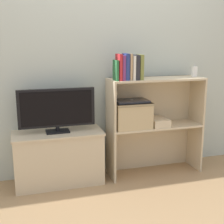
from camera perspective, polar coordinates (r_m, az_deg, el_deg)
ground_plane at (r=3.15m, az=0.85°, el=-12.88°), size 16.00×16.00×0.00m
wall_back at (r=3.22m, az=-1.23°, el=9.89°), size 10.00×0.05×2.40m
tv_stand at (r=3.11m, az=-9.71°, el=-8.20°), size 0.85×0.38×0.52m
tv at (r=2.97m, az=-10.06°, el=0.54°), size 0.72×0.14×0.42m
bookshelf_lower_tier at (r=3.38m, az=7.29°, el=-5.21°), size 0.97×0.32×0.52m
bookshelf_upper_tier at (r=3.25m, az=7.55°, el=3.19°), size 0.97×0.32×0.49m
book_forest at (r=2.95m, az=0.68°, el=7.64°), size 0.02×0.13×0.19m
book_crimson at (r=2.95m, az=1.26°, el=8.19°), size 0.03×0.15×0.25m
book_plum at (r=2.96m, az=1.87°, el=8.08°), size 0.03×0.14×0.23m
book_navy at (r=2.97m, az=2.54°, el=8.25°), size 0.04×0.13×0.25m
book_tan at (r=2.99m, az=3.21°, el=8.24°), size 0.02×0.12×0.25m
book_ivory at (r=3.00m, az=3.73°, el=8.06°), size 0.02×0.14×0.23m
book_charcoal at (r=3.01m, az=4.34°, el=8.15°), size 0.04×0.15×0.24m
book_olive at (r=3.02m, az=5.12°, el=8.18°), size 0.04×0.13×0.24m
baby_monitor at (r=3.37m, az=14.83°, el=7.16°), size 0.05×0.03×0.13m
storage_basket_left at (r=3.12m, az=3.56°, el=-0.30°), size 0.37×0.29×0.26m
laptop at (r=3.09m, az=3.59°, el=2.04°), size 0.33×0.21×0.02m
magazine_stack at (r=3.24m, az=8.39°, el=-1.76°), size 0.18×0.26×0.08m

